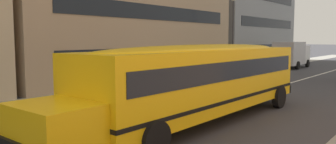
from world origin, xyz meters
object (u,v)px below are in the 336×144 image
school_bus (201,76)px  street_lamp (233,26)px  parked_car_green_under_tree (235,68)px  box_truck (292,54)px

school_bus → street_lamp: size_ratio=1.92×
school_bus → street_lamp: 19.00m
school_bus → parked_car_green_under_tree: school_bus is taller
school_bus → parked_car_green_under_tree: 14.85m
school_bus → box_truck: (26.30, 5.65, -0.19)m
parked_car_green_under_tree → box_truck: box_truck is taller
parked_car_green_under_tree → street_lamp: size_ratio=0.58×
parked_car_green_under_tree → street_lamp: street_lamp is taller
box_truck → street_lamp: bearing=165.2°
street_lamp → box_truck: bearing=-13.4°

